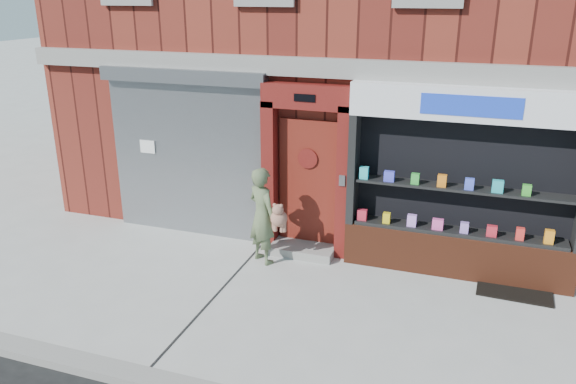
% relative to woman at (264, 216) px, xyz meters
% --- Properties ---
extents(ground, '(80.00, 80.00, 0.00)m').
position_rel_woman_xyz_m(ground, '(1.28, -1.22, -0.82)').
color(ground, '#9E9E99').
rests_on(ground, ground).
extents(building, '(12.00, 8.16, 8.00)m').
position_rel_woman_xyz_m(building, '(1.28, 4.77, 3.18)').
color(building, '#5C1B15').
rests_on(building, ground).
extents(shutter_bay, '(3.10, 0.30, 3.04)m').
position_rel_woman_xyz_m(shutter_bay, '(-1.72, 0.70, 0.90)').
color(shutter_bay, gray).
rests_on(shutter_bay, ground).
extents(red_door_bay, '(1.52, 0.58, 2.90)m').
position_rel_woman_xyz_m(red_door_bay, '(0.53, 0.64, 0.63)').
color(red_door_bay, '#59120F').
rests_on(red_door_bay, ground).
extents(pharmacy_bay, '(3.50, 0.41, 3.00)m').
position_rel_woman_xyz_m(pharmacy_bay, '(3.03, 0.59, 0.55)').
color(pharmacy_bay, '#602916').
rests_on(pharmacy_bay, ground).
extents(woman, '(0.81, 0.64, 1.64)m').
position_rel_woman_xyz_m(woman, '(0.00, 0.00, 0.00)').
color(woman, '#536341').
rests_on(woman, ground).
extents(doormat, '(1.11, 0.80, 0.03)m').
position_rel_woman_xyz_m(doormat, '(3.95, 0.33, -0.81)').
color(doormat, black).
rests_on(doormat, ground).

